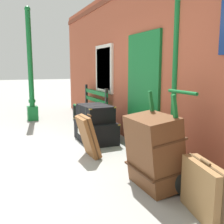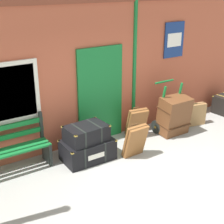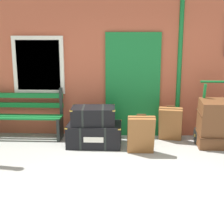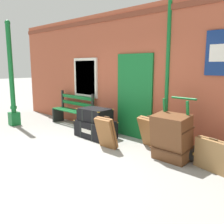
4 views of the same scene
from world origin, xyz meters
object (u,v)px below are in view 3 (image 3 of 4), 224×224
suitcase_umber (141,135)px  steamer_trunk_base (95,134)px  suitcase_slate (170,124)px  platform_bench (23,116)px  porters_trolley (214,131)px  steamer_trunk_middle (93,116)px  large_brown_trunk (218,124)px

suitcase_umber → steamer_trunk_base: bearing=152.7°
steamer_trunk_base → suitcase_slate: bearing=11.8°
platform_bench → suitcase_umber: (2.34, -0.84, -0.09)m
platform_bench → porters_trolley: porters_trolley is taller
steamer_trunk_middle → large_brown_trunk: bearing=-1.4°
large_brown_trunk → suitcase_slate: 0.89m
steamer_trunk_base → suitcase_slate: (1.46, 0.30, 0.14)m
porters_trolley → suitcase_umber: porters_trolley is taller
platform_bench → porters_trolley: (3.75, -0.28, -0.17)m
platform_bench → large_brown_trunk: (3.75, -0.45, 0.02)m
large_brown_trunk → suitcase_slate: large_brown_trunk is taller
large_brown_trunk → suitcase_slate: bearing=155.9°
steamer_trunk_middle → suitcase_umber: size_ratio=1.16×
platform_bench → steamer_trunk_middle: size_ratio=1.91×
suitcase_umber → suitcase_slate: bearing=50.9°
steamer_trunk_base → large_brown_trunk: 2.28m
steamer_trunk_middle → suitcase_slate: 1.53m
porters_trolley → suitcase_slate: porters_trolley is taller
platform_bench → porters_trolley: size_ratio=1.33×
large_brown_trunk → suitcase_slate: size_ratio=1.30×
steamer_trunk_middle → suitcase_umber: steamer_trunk_middle is taller
large_brown_trunk → steamer_trunk_middle: bearing=178.6°
steamer_trunk_base → porters_trolley: 2.27m
porters_trolley → large_brown_trunk: size_ratio=1.30×
platform_bench → large_brown_trunk: 3.78m
porters_trolley → suitcase_slate: bearing=166.9°
steamer_trunk_base → large_brown_trunk: bearing=-1.4°
steamer_trunk_middle → suitcase_slate: size_ratio=1.18×
suitcase_slate → suitcase_umber: (-0.60, -0.74, 0.00)m
suitcase_slate → steamer_trunk_middle: bearing=-168.3°
large_brown_trunk → suitcase_umber: (-1.41, -0.38, -0.11)m
steamer_trunk_middle → suitcase_slate: steamer_trunk_middle is taller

